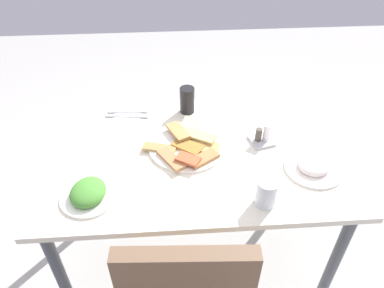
% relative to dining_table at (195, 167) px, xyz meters
% --- Properties ---
extents(ground_plane, '(6.00, 6.00, 0.00)m').
position_rel_dining_table_xyz_m(ground_plane, '(0.00, 0.00, -0.67)').
color(ground_plane, '#AFAFA8').
extents(dining_table, '(1.20, 0.76, 0.75)m').
position_rel_dining_table_xyz_m(dining_table, '(0.00, 0.00, 0.00)').
color(dining_table, silver).
rests_on(dining_table, ground_plane).
extents(pide_platter, '(0.34, 0.35, 0.04)m').
position_rel_dining_table_xyz_m(pide_platter, '(0.03, -0.03, 0.10)').
color(pide_platter, white).
rests_on(pide_platter, dining_table).
extents(salad_plate_greens, '(0.22, 0.22, 0.05)m').
position_rel_dining_table_xyz_m(salad_plate_greens, '(-0.44, 0.13, 0.10)').
color(salad_plate_greens, white).
rests_on(salad_plate_greens, dining_table).
extents(salad_plate_rice, '(0.20, 0.20, 0.06)m').
position_rel_dining_table_xyz_m(salad_plate_rice, '(0.39, 0.22, 0.11)').
color(salad_plate_rice, white).
rests_on(salad_plate_rice, dining_table).
extents(soda_can, '(0.09, 0.09, 0.12)m').
position_rel_dining_table_xyz_m(soda_can, '(0.02, -0.28, 0.15)').
color(soda_can, black).
rests_on(soda_can, dining_table).
extents(drinking_glass, '(0.07, 0.07, 0.10)m').
position_rel_dining_table_xyz_m(drinking_glass, '(-0.22, 0.29, 0.14)').
color(drinking_glass, silver).
rests_on(drinking_glass, dining_table).
extents(paper_napkin, '(0.12, 0.12, 0.00)m').
position_rel_dining_table_xyz_m(paper_napkin, '(0.29, -0.28, 0.09)').
color(paper_napkin, white).
rests_on(paper_napkin, dining_table).
extents(fork, '(0.19, 0.02, 0.00)m').
position_rel_dining_table_xyz_m(fork, '(0.29, -0.29, 0.09)').
color(fork, silver).
rests_on(fork, paper_napkin).
extents(spoon, '(0.20, 0.04, 0.00)m').
position_rel_dining_table_xyz_m(spoon, '(0.29, -0.26, 0.09)').
color(spoon, silver).
rests_on(spoon, paper_napkin).
extents(condiment_caddy, '(0.11, 0.11, 0.09)m').
position_rel_dining_table_xyz_m(condiment_caddy, '(-0.28, -0.04, 0.11)').
color(condiment_caddy, '#B2B2B7').
rests_on(condiment_caddy, dining_table).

